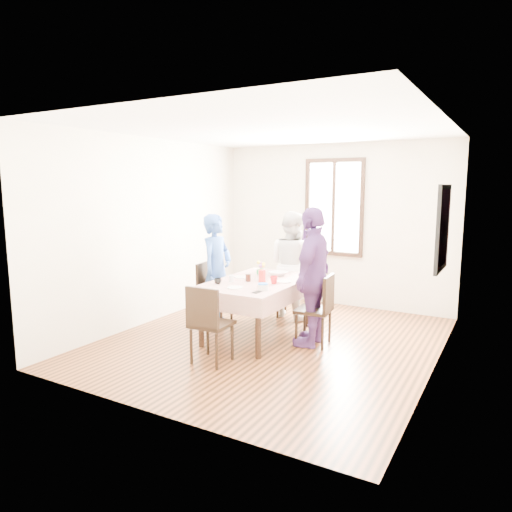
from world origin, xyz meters
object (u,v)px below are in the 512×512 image
Objects in this scene: chair_right at (314,310)px; person_left at (217,270)px; chair_left at (216,294)px; chair_near at (212,324)px; person_far at (292,265)px; person_right at (313,277)px; dining_table at (258,309)px; chair_far at (292,288)px.

chair_right is 1.59m from person_left.
chair_right is (1.57, -0.10, 0.00)m from chair_left.
chair_near is 0.56× the size of person_left.
person_far is at bearing 131.94° from chair_left.
chair_left is 1.57m from chair_right.
chair_left is 1.61m from person_right.
person_left is 0.99× the size of person_far.
chair_far is at bearing 90.00° from dining_table.
person_far is 0.93× the size of person_right.
dining_table is at bearing 72.02° from chair_left.
dining_table is 0.97× the size of person_left.
chair_right and chair_near have the same top height.
person_right is (0.76, 0.05, 0.50)m from dining_table.
person_far is (-0.78, 1.01, 0.36)m from chair_right.
person_far is at bearing 85.37° from chair_far.
dining_table is 1.72× the size of chair_left.
person_far is at bearing 87.84° from chair_near.
dining_table is 1.72× the size of chair_near.
chair_right reaches higher than dining_table.
person_left reaches higher than chair_right.
person_far reaches higher than dining_table.
person_far is (0.76, 0.91, 0.01)m from person_left.
chair_far is at bearing 132.54° from chair_left.
person_right reaches higher than chair_right.
chair_far is (0.00, 1.08, 0.08)m from dining_table.
person_left is 1.53m from person_right.
dining_table is 0.89× the size of person_right.
dining_table is 0.96× the size of person_far.
chair_right is 0.42m from person_right.
chair_far is at bearing 87.84° from chair_near.
chair_left is at bearing 120.46° from chair_near.
person_left is at bearing 69.50° from person_far.
chair_right is at bearing 147.26° from person_far.
chair_left is 1.46m from chair_near.
dining_table is at bearing -101.84° from person_left.
chair_near is 1.43m from person_right.
chair_near is (0.00, -2.16, 0.00)m from chair_far.
person_far is at bearing 32.16° from chair_right.
chair_left is 1.00× the size of chair_far.
chair_far is 1.26m from person_left.
dining_table is 0.89m from person_left.
chair_far is at bearing -70.57° from person_far.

